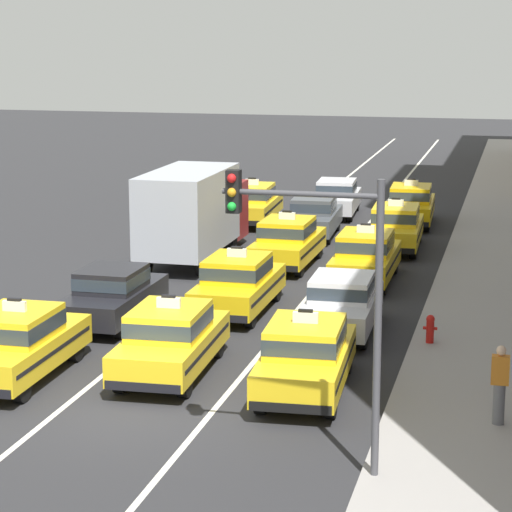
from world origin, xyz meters
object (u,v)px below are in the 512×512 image
at_px(sedan_left_second, 113,294).
at_px(pedestrian_mid_block, 500,384).
at_px(sedan_center_fourth, 314,216).
at_px(box_truck_left_third, 194,210).
at_px(taxi_left_fourth, 253,203).
at_px(taxi_center_second, 238,283).
at_px(sedan_center_fifth, 337,196).
at_px(taxi_center_third, 288,241).
at_px(traffic_light_pole, 324,273).
at_px(sedan_right_second, 342,302).
at_px(taxi_right_fourth, 396,226).
at_px(taxi_right_third, 366,256).
at_px(taxi_left_nearest, 18,342).
at_px(taxi_right_nearest, 306,355).
at_px(fire_hydrant, 430,328).
at_px(taxi_center_nearest, 170,339).
at_px(taxi_right_fifth, 411,204).

bearing_deg(sedan_left_second, pedestrian_mid_block, -28.77).
bearing_deg(pedestrian_mid_block, sedan_center_fourth, 111.18).
distance_m(box_truck_left_third, taxi_left_fourth, 7.57).
bearing_deg(taxi_center_second, sedan_center_fifth, 90.21).
distance_m(taxi_center_third, traffic_light_pole, 18.10).
height_order(sedan_left_second, traffic_light_pole, traffic_light_pole).
bearing_deg(sedan_right_second, taxi_right_fourth, 89.65).
height_order(taxi_center_third, sedan_center_fourth, taxi_center_third).
xyz_separation_m(taxi_center_second, sedan_center_fourth, (-0.09, 11.89, -0.03)).
bearing_deg(sedan_left_second, taxi_left_fourth, 90.31).
bearing_deg(taxi_right_third, box_truck_left_third, 162.17).
height_order(sedan_left_second, taxi_right_third, taxi_right_third).
bearing_deg(pedestrian_mid_block, taxi_left_nearest, 176.23).
distance_m(sedan_center_fourth, taxi_right_third, 7.94).
relative_size(sedan_right_second, taxi_right_third, 0.95).
xyz_separation_m(sedan_center_fifth, taxi_right_nearest, (3.34, -23.38, 0.03)).
distance_m(pedestrian_mid_block, fire_hydrant, 5.83).
height_order(taxi_center_nearest, pedestrian_mid_block, taxi_center_nearest).
xyz_separation_m(sedan_left_second, sedan_center_fifth, (2.99, 18.92, 0.00)).
height_order(box_truck_left_third, taxi_center_nearest, box_truck_left_third).
height_order(taxi_right_fourth, fire_hydrant, taxi_right_fourth).
bearing_deg(sedan_left_second, taxi_right_nearest, -35.20).
bearing_deg(taxi_left_nearest, sedan_center_fifth, 82.09).
distance_m(taxi_center_nearest, fire_hydrant, 6.81).
distance_m(sedan_left_second, box_truck_left_third, 8.65).
bearing_deg(fire_hydrant, pedestrian_mid_block, -71.38).
bearing_deg(sedan_center_fourth, taxi_center_third, -88.43).
relative_size(taxi_left_nearest, taxi_left_fourth, 0.99).
bearing_deg(taxi_center_nearest, taxi_right_nearest, -8.86).
bearing_deg(sedan_center_fourth, traffic_light_pole, -78.68).
bearing_deg(traffic_light_pole, taxi_left_fourth, 106.89).
relative_size(sedan_center_fifth, taxi_right_fifth, 0.95).
xyz_separation_m(sedan_left_second, taxi_right_nearest, (6.32, -4.46, 0.03)).
bearing_deg(taxi_left_fourth, sedan_center_fourth, -36.48).
xyz_separation_m(box_truck_left_third, sedan_center_fourth, (3.25, 5.26, -0.93)).
bearing_deg(taxi_right_third, sedan_center_fifth, 103.94).
distance_m(taxi_left_fourth, taxi_center_nearest, 20.28).
xyz_separation_m(sedan_left_second, sedan_center_fourth, (2.96, 13.86, 0.00)).
relative_size(sedan_left_second, pedestrian_mid_block, 2.61).
distance_m(sedan_center_fourth, fire_hydrant, 15.28).
bearing_deg(taxi_right_nearest, sedan_left_second, 144.80).
relative_size(taxi_center_second, sedan_center_fifth, 1.04).
xyz_separation_m(taxi_left_fourth, fire_hydrant, (8.81, -16.40, -0.33)).
relative_size(sedan_left_second, taxi_right_nearest, 0.93).
xyz_separation_m(box_truck_left_third, fire_hydrant, (9.02, -8.89, -1.23)).
bearing_deg(taxi_left_nearest, taxi_right_fifth, 73.41).
bearing_deg(sedan_center_fifth, taxi_center_nearest, -90.02).
bearing_deg(taxi_right_fourth, box_truck_left_third, -152.48).
height_order(sedan_center_fourth, sedan_center_fifth, same).
xyz_separation_m(taxi_right_third, pedestrian_mid_block, (4.52, -12.35, 0.11)).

